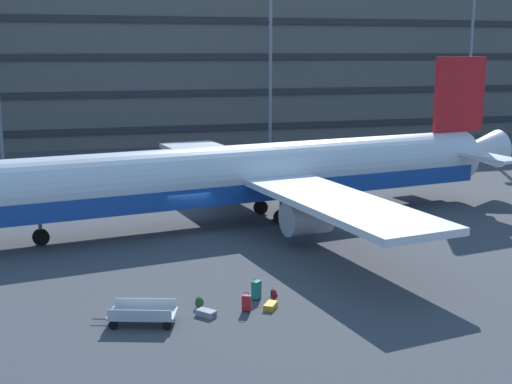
{
  "coord_description": "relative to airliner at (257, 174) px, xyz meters",
  "views": [
    {
      "loc": [
        -6.44,
        -37.74,
        10.48
      ],
      "look_at": [
        3.14,
        -3.65,
        3.0
      ],
      "focal_mm": 46.98,
      "sensor_mm": 36.0,
      "label": 1
    }
  ],
  "objects": [
    {
      "name": "suitcase_small",
      "position": [
        -4.53,
        -14.36,
        -2.59
      ],
      "size": [
        0.41,
        0.35,
        0.84
      ],
      "color": "#B21E23",
      "rests_on": "ground_plane"
    },
    {
      "name": "ground_plane",
      "position": [
        -4.72,
        -1.62,
        -2.96
      ],
      "size": [
        600.0,
        600.0,
        0.0
      ],
      "primitive_type": "plane",
      "color": "#424449"
    },
    {
      "name": "suitcase_teal",
      "position": [
        -3.77,
        -13.15,
        -2.53
      ],
      "size": [
        0.49,
        0.48,
        0.92
      ],
      "color": "#147266",
      "rests_on": "ground_plane"
    },
    {
      "name": "light_mast_center_right",
      "position": [
        34.6,
        30.65,
        9.3
      ],
      "size": [
        1.8,
        0.5,
        21.15
      ],
      "color": "gray",
      "rests_on": "ground_plane"
    },
    {
      "name": "backpack_upright",
      "position": [
        -3.02,
        -13.32,
        -2.75
      ],
      "size": [
        0.38,
        0.38,
        0.48
      ],
      "color": "maroon",
      "rests_on": "ground_plane"
    },
    {
      "name": "baggage_cart",
      "position": [
        -8.77,
        -14.5,
        -2.54
      ],
      "size": [
        3.35,
        2.02,
        0.82
      ],
      "color": "#B7B7BC",
      "rests_on": "ground_plane"
    },
    {
      "name": "backpack_silver",
      "position": [
        -6.32,
        -13.48,
        -2.74
      ],
      "size": [
        0.37,
        0.28,
        0.5
      ],
      "color": "#264C26",
      "rests_on": "ground_plane"
    },
    {
      "name": "suitcase_orange",
      "position": [
        -6.22,
        -14.41,
        -2.83
      ],
      "size": [
        0.84,
        0.88,
        0.26
      ],
      "color": "gray",
      "rests_on": "ground_plane"
    },
    {
      "name": "light_mast_center_left",
      "position": [
        10.13,
        30.65,
        9.33
      ],
      "size": [
        1.8,
        0.5,
        21.22
      ],
      "color": "gray",
      "rests_on": "ground_plane"
    },
    {
      "name": "suitcase_scuffed",
      "position": [
        -3.49,
        -14.34,
        -2.84
      ],
      "size": [
        0.76,
        0.84,
        0.25
      ],
      "color": "orange",
      "rests_on": "ground_plane"
    },
    {
      "name": "airliner",
      "position": [
        0.0,
        0.0,
        0.0
      ],
      "size": [
        39.05,
        31.84,
        10.09
      ],
      "color": "silver",
      "rests_on": "ground_plane"
    },
    {
      "name": "terminal_structure",
      "position": [
        -4.72,
        43.51,
        6.88
      ],
      "size": [
        156.75,
        17.76,
        19.68
      ],
      "color": "#605B56",
      "rests_on": "ground_plane"
    }
  ]
}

